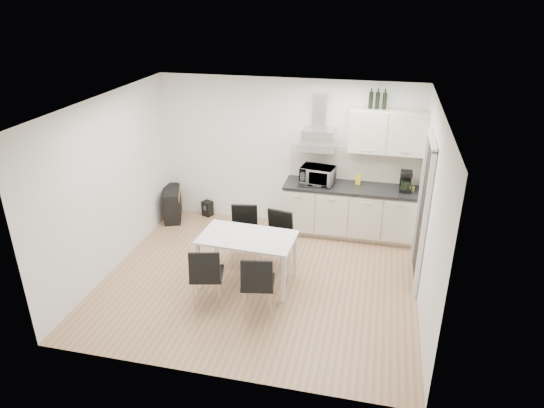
# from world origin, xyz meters

# --- Properties ---
(ground) EXTENTS (4.50, 4.50, 0.00)m
(ground) POSITION_xyz_m (0.00, 0.00, 0.00)
(ground) COLOR tan
(ground) RESTS_ON ground
(wall_back) EXTENTS (4.50, 0.10, 2.60)m
(wall_back) POSITION_xyz_m (0.00, 2.00, 1.30)
(wall_back) COLOR white
(wall_back) RESTS_ON ground
(wall_front) EXTENTS (4.50, 0.10, 2.60)m
(wall_front) POSITION_xyz_m (0.00, -2.00, 1.30)
(wall_front) COLOR white
(wall_front) RESTS_ON ground
(wall_left) EXTENTS (0.10, 4.00, 2.60)m
(wall_left) POSITION_xyz_m (-2.25, 0.00, 1.30)
(wall_left) COLOR white
(wall_left) RESTS_ON ground
(wall_right) EXTENTS (0.10, 4.00, 2.60)m
(wall_right) POSITION_xyz_m (2.25, 0.00, 1.30)
(wall_right) COLOR white
(wall_right) RESTS_ON ground
(ceiling) EXTENTS (4.50, 4.50, 0.00)m
(ceiling) POSITION_xyz_m (0.00, 0.00, 2.60)
(ceiling) COLOR white
(ceiling) RESTS_ON wall_back
(doorway) EXTENTS (0.08, 1.04, 2.10)m
(doorway) POSITION_xyz_m (2.21, 0.55, 1.05)
(doorway) COLOR white
(doorway) RESTS_ON ground
(kitchenette) EXTENTS (2.22, 0.64, 2.52)m
(kitchenette) POSITION_xyz_m (1.19, 1.73, 0.83)
(kitchenette) COLOR beige
(kitchenette) RESTS_ON ground
(dining_table) EXTENTS (1.37, 0.83, 0.75)m
(dining_table) POSITION_xyz_m (-0.15, -0.10, 0.66)
(dining_table) COLOR white
(dining_table) RESTS_ON ground
(chair_far_left) EXTENTS (0.52, 0.57, 0.88)m
(chair_far_left) POSITION_xyz_m (-0.37, 0.48, 0.44)
(chair_far_left) COLOR black
(chair_far_left) RESTS_ON ground
(chair_far_right) EXTENTS (0.53, 0.58, 0.88)m
(chair_far_right) POSITION_xyz_m (0.14, 0.40, 0.44)
(chair_far_right) COLOR black
(chair_far_right) RESTS_ON ground
(chair_near_left) EXTENTS (0.54, 0.59, 0.88)m
(chair_near_left) POSITION_xyz_m (-0.54, -0.71, 0.44)
(chair_near_left) COLOR black
(chair_near_left) RESTS_ON ground
(chair_near_right) EXTENTS (0.52, 0.57, 0.88)m
(chair_near_right) POSITION_xyz_m (0.17, -0.74, 0.44)
(chair_near_right) COLOR black
(chair_near_right) RESTS_ON ground
(guitar_amp) EXTENTS (0.52, 0.75, 0.57)m
(guitar_amp) POSITION_xyz_m (-2.09, 1.65, 0.29)
(guitar_amp) COLOR black
(guitar_amp) RESTS_ON ground
(floor_speaker) EXTENTS (0.21, 0.20, 0.29)m
(floor_speaker) POSITION_xyz_m (-1.49, 1.90, 0.14)
(floor_speaker) COLOR black
(floor_speaker) RESTS_ON ground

